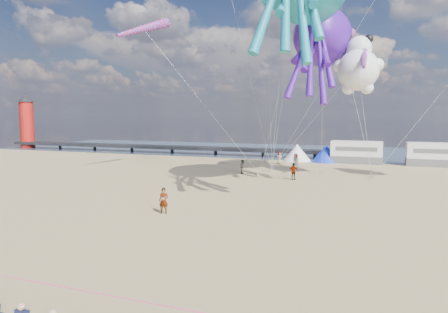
# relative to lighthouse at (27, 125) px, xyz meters

# --- Properties ---
(ground) EXTENTS (120.00, 120.00, 0.00)m
(ground) POSITION_rel_lighthouse_xyz_m (56.00, -44.00, -4.50)
(ground) COLOR tan
(ground) RESTS_ON ground
(water) EXTENTS (120.00, 120.00, 0.00)m
(water) POSITION_rel_lighthouse_xyz_m (56.00, 11.00, -4.48)
(water) COLOR #334762
(water) RESTS_ON ground
(pier) EXTENTS (60.00, 3.00, 0.50)m
(pier) POSITION_rel_lighthouse_xyz_m (28.00, 0.00, -3.50)
(pier) COLOR black
(pier) RESTS_ON ground
(lighthouse) EXTENTS (2.60, 2.60, 9.00)m
(lighthouse) POSITION_rel_lighthouse_xyz_m (0.00, 0.00, 0.00)
(lighthouse) COLOR #A5140F
(lighthouse) RESTS_ON ground
(motorhome_0) EXTENTS (6.60, 2.50, 3.00)m
(motorhome_0) POSITION_rel_lighthouse_xyz_m (62.00, -4.00, -3.00)
(motorhome_0) COLOR silver
(motorhome_0) RESTS_ON ground
(motorhome_1) EXTENTS (6.60, 2.50, 3.00)m
(motorhome_1) POSITION_rel_lighthouse_xyz_m (71.50, -4.00, -3.00)
(motorhome_1) COLOR silver
(motorhome_1) RESTS_ON ground
(tent_white) EXTENTS (4.00, 4.00, 2.40)m
(tent_white) POSITION_rel_lighthouse_xyz_m (54.00, -4.00, -3.30)
(tent_white) COLOR white
(tent_white) RESTS_ON ground
(tent_blue) EXTENTS (4.00, 4.00, 2.40)m
(tent_blue) POSITION_rel_lighthouse_xyz_m (58.00, -4.00, -3.30)
(tent_blue) COLOR #1933CC
(tent_blue) RESTS_ON ground
(rope_line) EXTENTS (34.00, 0.03, 0.03)m
(rope_line) POSITION_rel_lighthouse_xyz_m (56.00, -49.00, -4.48)
(rope_line) COLOR #F2338C
(rope_line) RESTS_ON ground
(standing_person) EXTENTS (0.71, 0.55, 1.73)m
(standing_person) POSITION_rel_lighthouse_xyz_m (51.01, -37.56, -3.63)
(standing_person) COLOR tan
(standing_person) RESTS_ON ground
(beachgoer_0) EXTENTS (0.77, 0.65, 1.79)m
(beachgoer_0) POSITION_rel_lighthouse_xyz_m (55.22, -11.77, -3.60)
(beachgoer_0) COLOR #7F6659
(beachgoer_0) RESTS_ON ground
(beachgoer_1) EXTENTS (0.79, 0.90, 1.55)m
(beachgoer_1) POSITION_rel_lighthouse_xyz_m (50.49, -18.49, -3.73)
(beachgoer_1) COLOR #7F6659
(beachgoer_1) RESTS_ON ground
(beachgoer_3) EXTENTS (1.26, 1.15, 1.69)m
(beachgoer_3) POSITION_rel_lighthouse_xyz_m (56.55, -20.79, -3.65)
(beachgoer_3) COLOR #7F6659
(beachgoer_3) RESTS_ON ground
(beachgoer_6) EXTENTS (0.74, 0.70, 1.70)m
(beachgoer_6) POSITION_rel_lighthouse_xyz_m (52.52, -8.86, -3.65)
(beachgoer_6) COLOR #7F6659
(beachgoer_6) RESTS_ON ground
(sandbag_a) EXTENTS (0.50, 0.35, 0.22)m
(sandbag_a) POSITION_rel_lighthouse_xyz_m (52.67, -19.37, -4.39)
(sandbag_a) COLOR gray
(sandbag_a) RESTS_ON ground
(sandbag_b) EXTENTS (0.50, 0.35, 0.22)m
(sandbag_b) POSITION_rel_lighthouse_xyz_m (58.79, -15.47, -4.39)
(sandbag_b) COLOR gray
(sandbag_b) RESTS_ON ground
(sandbag_c) EXTENTS (0.50, 0.35, 0.22)m
(sandbag_c) POSITION_rel_lighthouse_xyz_m (64.03, -17.35, -4.39)
(sandbag_c) COLOR gray
(sandbag_c) RESTS_ON ground
(sandbag_d) EXTENTS (0.50, 0.35, 0.22)m
(sandbag_d) POSITION_rel_lighthouse_xyz_m (64.00, -14.03, -4.39)
(sandbag_d) COLOR gray
(sandbag_d) RESTS_ON ground
(sandbag_e) EXTENTS (0.50, 0.35, 0.22)m
(sandbag_e) POSITION_rel_lighthouse_xyz_m (53.15, -15.86, -4.39)
(sandbag_e) COLOR gray
(sandbag_e) RESTS_ON ground
(kite_octopus_purple) EXTENTS (5.61, 11.41, 12.64)m
(kite_octopus_purple) POSITION_rel_lighthouse_xyz_m (58.63, -16.83, 10.13)
(kite_octopus_purple) COLOR #431391
(kite_panda) EXTENTS (6.17, 5.99, 6.96)m
(kite_panda) POSITION_rel_lighthouse_xyz_m (62.35, -18.24, 6.46)
(kite_panda) COLOR white
(windsock_left) EXTENTS (3.65, 6.65, 6.76)m
(windsock_left) POSITION_rel_lighthouse_xyz_m (40.60, -22.63, 11.14)
(windsock_left) COLOR red
(windsock_mid) EXTENTS (2.97, 6.28, 6.29)m
(windsock_mid) POSITION_rel_lighthouse_xyz_m (60.40, -15.06, 9.89)
(windsock_mid) COLOR red
(windsock_right) EXTENTS (1.06, 4.29, 4.26)m
(windsock_right) POSITION_rel_lighthouse_xyz_m (62.87, -20.03, 7.31)
(windsock_right) COLOR red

